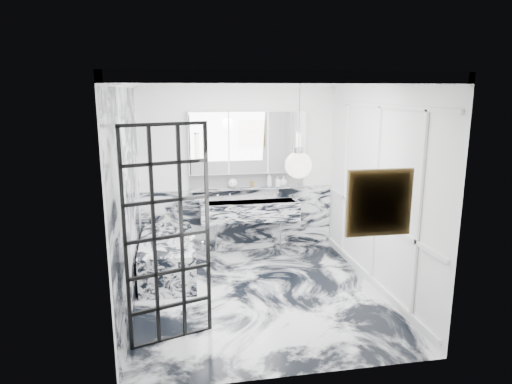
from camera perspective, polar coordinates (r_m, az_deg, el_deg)
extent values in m
plane|color=silver|center=(6.20, 0.27, -12.65)|extent=(3.60, 3.60, 0.00)
plane|color=white|center=(5.61, 0.30, 14.20)|extent=(3.60, 3.60, 0.00)
plane|color=white|center=(7.48, -2.25, 3.03)|extent=(3.60, 0.00, 3.60)
plane|color=white|center=(4.05, 4.98, -5.38)|extent=(3.60, 0.00, 3.60)
plane|color=white|center=(5.68, -15.81, -0.55)|extent=(0.00, 3.60, 3.60)
plane|color=white|center=(6.23, 14.90, 0.65)|extent=(0.00, 3.60, 3.60)
cube|color=silver|center=(7.66, -2.17, -3.47)|extent=(3.18, 0.05, 1.05)
cube|color=silver|center=(5.69, -15.62, -1.13)|extent=(0.02, 3.56, 2.68)
cube|color=white|center=(6.24, 14.69, -0.25)|extent=(0.03, 3.40, 2.30)
imported|color=#8C5919|center=(7.52, 1.65, 1.58)|extent=(0.09, 0.09, 0.23)
imported|color=#4C4C51|center=(7.55, 2.71, 1.37)|extent=(0.09, 0.09, 0.17)
imported|color=silver|center=(7.58, 3.47, 1.39)|extent=(0.14, 0.14, 0.16)
sphere|color=white|center=(7.43, -2.93, 1.11)|extent=(0.16, 0.16, 0.16)
cylinder|color=#8C5919|center=(7.48, -0.45, 1.01)|extent=(0.04, 0.04, 0.10)
cylinder|color=silver|center=(6.16, -8.32, -6.81)|extent=(0.08, 0.08, 0.12)
cube|color=#C24413|center=(4.28, 15.15, -1.30)|extent=(0.52, 0.05, 0.52)
sphere|color=white|center=(4.45, 5.32, 3.36)|extent=(0.26, 0.26, 0.26)
cube|color=silver|center=(7.41, -0.79, -2.35)|extent=(1.60, 0.45, 0.30)
cube|color=silver|center=(7.49, -1.01, 0.48)|extent=(1.90, 0.14, 0.04)
cube|color=white|center=(7.52, -1.09, 1.58)|extent=(1.90, 0.03, 0.23)
cube|color=white|center=(7.38, -1.04, 6.19)|extent=(1.90, 0.16, 1.00)
cylinder|color=white|center=(7.20, -7.40, 5.61)|extent=(0.07, 0.07, 0.40)
cylinder|color=white|center=(7.46, 5.34, 5.91)|extent=(0.07, 0.07, 0.40)
cube|color=silver|center=(6.83, -10.98, -7.93)|extent=(0.75, 1.65, 0.55)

